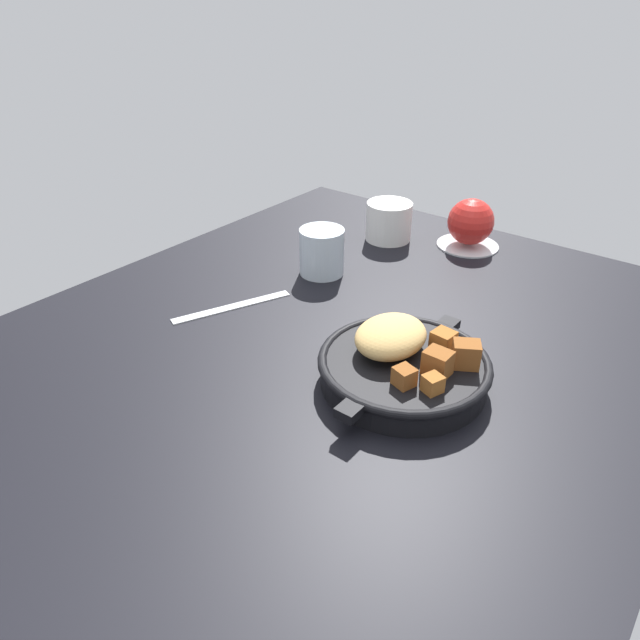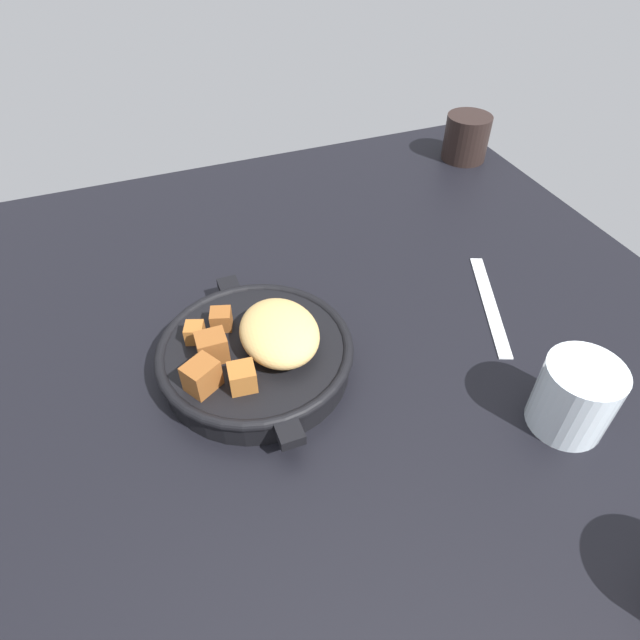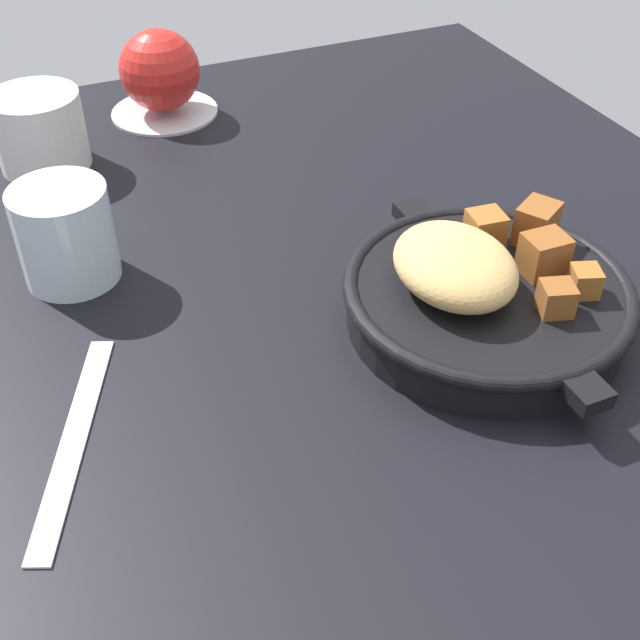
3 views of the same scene
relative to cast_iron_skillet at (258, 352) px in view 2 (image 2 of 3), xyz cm
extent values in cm
cube|color=black|center=(2.71, 12.13, -3.84)|extent=(102.40, 85.55, 2.40)
cylinder|color=black|center=(-0.15, -0.20, -0.95)|extent=(20.26, 20.26, 3.39)
torus|color=black|center=(-0.15, -0.20, 0.48)|extent=(21.06, 21.06, 1.20)
cube|color=black|center=(11.19, -0.20, 0.24)|extent=(2.64, 2.40, 1.20)
cube|color=black|center=(-11.49, -0.20, 0.24)|extent=(2.64, 2.40, 1.20)
ellipsoid|color=tan|center=(0.65, 2.38, 2.71)|extent=(10.15, 8.16, 3.93)
cube|color=brown|center=(-0.25, -4.56, 2.26)|extent=(2.64, 3.08, 3.03)
cube|color=brown|center=(3.28, -6.39, 2.32)|extent=(3.81, 4.01, 3.15)
cube|color=brown|center=(-4.44, -2.67, 1.86)|extent=(2.70, 2.75, 2.22)
cube|color=#935623|center=(4.62, -2.73, 2.04)|extent=(2.75, 2.84, 2.58)
cube|color=#935623|center=(-3.52, -5.76, 1.76)|extent=(2.57, 2.51, 2.03)
cube|color=silver|center=(0.12, 29.83, -2.46)|extent=(17.78, 8.74, 0.36)
cylinder|color=silver|center=(17.82, 26.47, 1.23)|extent=(7.45, 7.45, 7.74)
cylinder|color=black|center=(-35.03, 48.01, 1.17)|extent=(7.64, 7.64, 7.63)
camera|label=1|loc=(-51.86, -27.84, 40.88)|focal=32.70mm
camera|label=2|loc=(39.24, -8.07, 41.81)|focal=30.17mm
camera|label=3|loc=(-38.24, 29.61, 36.33)|focal=46.14mm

